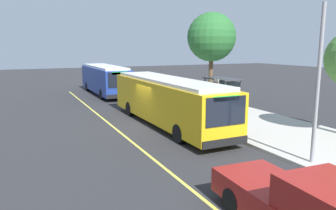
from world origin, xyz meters
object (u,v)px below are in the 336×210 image
object	(u,v)px
waiting_bench	(223,105)
transit_bus_main	(167,100)
pickup_truck	(305,209)
transit_bus_second	(105,79)
route_sign_post	(217,95)

from	to	relation	value
waiting_bench	transit_bus_main	bearing A→B (deg)	-73.81
pickup_truck	transit_bus_main	bearing A→B (deg)	170.72
waiting_bench	pickup_truck	bearing A→B (deg)	-27.25
transit_bus_second	pickup_truck	size ratio (longest dim) A/B	2.00
waiting_bench	route_sign_post	world-z (taller)	route_sign_post
transit_bus_second	waiting_bench	bearing A→B (deg)	21.59
transit_bus_main	transit_bus_second	world-z (taller)	same
waiting_bench	route_sign_post	xyz separation A→B (m)	(3.04, -2.61, 1.32)
route_sign_post	transit_bus_second	bearing A→B (deg)	-170.58
route_sign_post	pickup_truck	bearing A→B (deg)	-22.86
transit_bus_second	transit_bus_main	bearing A→B (deg)	0.39
transit_bus_second	route_sign_post	bearing A→B (deg)	9.42
waiting_bench	route_sign_post	distance (m)	4.22
transit_bus_main	waiting_bench	bearing A→B (deg)	106.19
transit_bus_main	transit_bus_second	bearing A→B (deg)	-179.61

